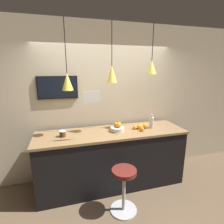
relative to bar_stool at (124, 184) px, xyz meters
The scene contains 13 objects.
ground_plane 0.47m from the bar_stool, 86.13° to the right, with size 14.00×14.00×0.00m, color brown.
back_wall 1.51m from the bar_stool, 89.65° to the left, with size 8.00×0.06×2.90m.
service_counter 0.66m from the bar_stool, 89.40° to the left, with size 2.58×0.74×1.02m.
bar_stool is the anchor object (origin of this frame).
fruit_bowl 0.92m from the bar_stool, 80.84° to the left, with size 0.23×0.23×0.16m.
orange_pile 1.05m from the bar_stool, 50.24° to the left, with size 0.27×0.26×0.09m.
juice_bottle 1.20m from the bar_stool, 40.91° to the left, with size 0.08×0.08×0.25m.
spread_jar 1.21m from the bar_stool, 141.24° to the left, with size 0.10×0.10×0.10m.
pendant_lamp_left 1.73m from the bar_stool, 135.88° to the left, with size 0.17×0.17×1.04m.
pendant_lamp_middle 1.68m from the bar_stool, 89.41° to the left, with size 0.16×0.16×0.93m.
pendant_lamp_right 1.91m from the bar_stool, 43.55° to the left, with size 0.18×0.18×0.81m.
mounted_tv 1.90m from the bar_stool, 127.96° to the left, with size 0.68×0.04×0.39m.
hanging_menu_board 1.34m from the bar_stool, 134.85° to the left, with size 0.24×0.01×0.17m.
Camera 1 is at (-0.78, -1.98, 2.08)m, focal length 28.00 mm.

